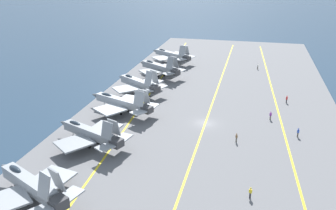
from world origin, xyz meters
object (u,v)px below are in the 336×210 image
(parked_jet_fourth, at_px, (138,83))
(crew_purple_vest, at_px, (271,115))
(crew_brown_vest, at_px, (236,137))
(crew_white_vest, at_px, (258,66))
(parked_jet_sixth, at_px, (171,55))
(parked_jet_second, at_px, (90,133))
(crew_blue_vest, at_px, (298,132))
(parked_jet_third, at_px, (121,102))
(parked_jet_nearest, at_px, (31,185))
(crew_red_vest, at_px, (287,99))
(crew_yellow_vest, at_px, (250,192))
(parked_jet_fifth, at_px, (159,67))

(parked_jet_fourth, height_order, crew_purple_vest, parked_jet_fourth)
(crew_brown_vest, distance_m, crew_white_vest, 50.25)
(parked_jet_fourth, xyz_separation_m, parked_jet_sixth, (30.93, -1.06, -0.03))
(parked_jet_second, distance_m, crew_blue_vest, 37.81)
(parked_jet_sixth, relative_size, crew_blue_vest, 9.17)
(parked_jet_second, relative_size, crew_brown_vest, 8.90)
(parked_jet_third, bearing_deg, parked_jet_nearest, 178.27)
(parked_jet_third, relative_size, crew_blue_vest, 9.61)
(parked_jet_third, bearing_deg, crew_red_vest, -67.28)
(crew_purple_vest, bearing_deg, parked_jet_third, 97.00)
(parked_jet_sixth, bearing_deg, parked_jet_second, 179.36)
(crew_red_vest, bearing_deg, crew_white_vest, 13.80)
(crew_blue_vest, bearing_deg, parked_jet_third, 84.98)
(crew_red_vest, distance_m, crew_brown_vest, 24.68)
(parked_jet_sixth, bearing_deg, crew_purple_vest, -142.72)
(crew_white_vest, bearing_deg, parked_jet_second, 153.89)
(parked_jet_nearest, height_order, crew_purple_vest, parked_jet_nearest)
(parked_jet_sixth, bearing_deg, crew_blue_vest, -143.13)
(parked_jet_nearest, xyz_separation_m, crew_yellow_vest, (7.28, -28.71, -1.39))
(parked_jet_third, distance_m, parked_jet_fourth, 12.82)
(parked_jet_sixth, height_order, crew_yellow_vest, parked_jet_sixth)
(parked_jet_nearest, bearing_deg, parked_jet_third, -1.73)
(parked_jet_nearest, xyz_separation_m, crew_blue_vest, (28.36, -36.73, -1.35))
(crew_brown_vest, height_order, crew_yellow_vest, crew_brown_vest)
(parked_jet_fourth, bearing_deg, parked_jet_second, -179.18)
(parked_jet_nearest, xyz_separation_m, parked_jet_fifth, (59.18, -1.80, 0.35))
(crew_purple_vest, bearing_deg, parked_jet_sixth, 37.28)
(parked_jet_fourth, relative_size, crew_blue_vest, 8.41)
(parked_jet_nearest, height_order, parked_jet_fifth, parked_jet_fifth)
(parked_jet_fifth, relative_size, crew_blue_vest, 8.82)
(crew_blue_vest, bearing_deg, crew_white_vest, 9.65)
(parked_jet_second, bearing_deg, parked_jet_nearest, 176.80)
(parked_jet_nearest, distance_m, parked_jet_fourth, 44.32)
(parked_jet_fifth, xyz_separation_m, crew_blue_vest, (-30.82, -34.93, -1.70))
(parked_jet_fourth, height_order, crew_brown_vest, parked_jet_fourth)
(parked_jet_nearest, height_order, parked_jet_fourth, parked_jet_fourth)
(parked_jet_second, bearing_deg, crew_blue_vest, -71.40)
(parked_jet_nearest, bearing_deg, parked_jet_sixth, -1.19)
(crew_brown_vest, xyz_separation_m, crew_yellow_vest, (-16.24, -2.91, -0.03))
(parked_jet_nearest, distance_m, crew_brown_vest, 34.95)
(parked_jet_fourth, bearing_deg, parked_jet_fifth, -4.95)
(crew_yellow_vest, bearing_deg, crew_blue_vest, -20.81)
(crew_blue_vest, xyz_separation_m, crew_purple_vest, (6.95, 4.76, 0.02))
(crew_purple_vest, bearing_deg, parked_jet_fifth, 51.65)
(parked_jet_fourth, xyz_separation_m, crew_purple_vest, (-9.00, -31.46, -1.62))
(parked_jet_fourth, bearing_deg, crew_red_vest, -87.11)
(parked_jet_third, bearing_deg, parked_jet_fifth, -1.74)
(parked_jet_second, distance_m, parked_jet_fourth, 28.01)
(crew_yellow_vest, bearing_deg, parked_jet_second, 72.01)
(parked_jet_third, distance_m, crew_yellow_vest, 36.87)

